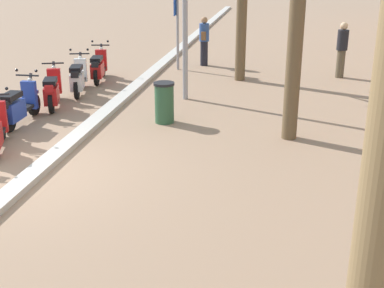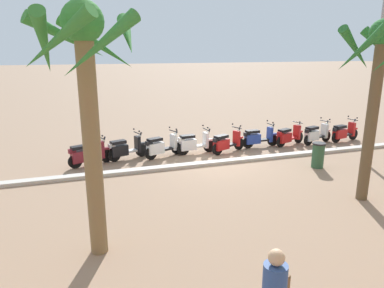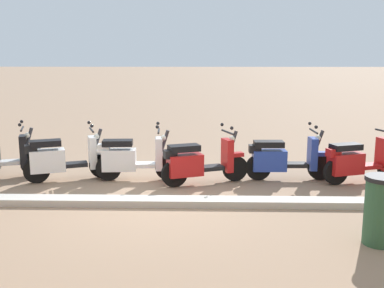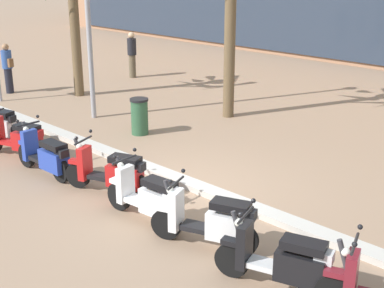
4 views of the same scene
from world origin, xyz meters
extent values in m
plane|color=#93755B|center=(0.00, 0.00, 0.00)|extent=(200.00, 200.00, 0.00)
cube|color=#BCB7AD|center=(0.00, 0.25, 0.06)|extent=(60.00, 0.36, 0.12)
cylinder|color=black|center=(-3.52, -1.09, 0.26)|extent=(0.52, 0.26, 0.52)
cube|color=red|center=(-4.18, -1.31, 0.32)|extent=(0.66, 0.46, 0.08)
cube|color=red|center=(-3.73, -1.16, 0.41)|extent=(0.75, 0.52, 0.42)
cube|color=black|center=(-3.71, -1.16, 0.75)|extent=(0.66, 0.48, 0.12)
cube|color=red|center=(-4.56, -1.45, 0.55)|extent=(0.24, 0.37, 0.66)
cube|color=red|center=(-3.45, -1.07, 0.65)|extent=(0.29, 0.27, 0.16)
cylinder|color=black|center=(-3.31, -1.44, 0.26)|extent=(0.52, 0.12, 0.52)
cylinder|color=black|center=(-2.03, -1.40, 0.26)|extent=(0.52, 0.12, 0.52)
cube|color=black|center=(-2.72, -1.42, 0.32)|extent=(0.61, 0.30, 0.08)
cube|color=#233D9E|center=(-2.25, -1.41, 0.42)|extent=(0.69, 0.34, 0.42)
cube|color=black|center=(-2.23, -1.41, 0.76)|extent=(0.61, 0.32, 0.12)
cube|color=#233D9E|center=(-3.13, -1.43, 0.55)|extent=(0.15, 0.34, 0.66)
cube|color=#233D9E|center=(-3.31, -1.44, 0.55)|extent=(0.32, 0.17, 0.08)
cylinder|color=#333338|center=(-3.21, -1.44, 0.70)|extent=(0.28, 0.08, 0.69)
cylinder|color=black|center=(-3.13, -1.43, 1.02)|extent=(0.06, 0.56, 0.04)
sphere|color=white|center=(-3.23, -1.44, 0.88)|extent=(0.12, 0.12, 0.12)
cube|color=black|center=(-1.95, -1.40, 0.66)|extent=(0.25, 0.21, 0.16)
sphere|color=black|center=(-3.10, -1.67, 1.14)|extent=(0.07, 0.07, 0.07)
sphere|color=black|center=(-3.12, -1.19, 1.14)|extent=(0.07, 0.07, 0.07)
cylinder|color=black|center=(-1.55, -1.31, 0.26)|extent=(0.52, 0.28, 0.52)
cylinder|color=black|center=(-0.34, -0.85, 0.26)|extent=(0.52, 0.28, 0.52)
cube|color=black|center=(-0.99, -1.10, 0.32)|extent=(0.66, 0.47, 0.08)
cube|color=red|center=(-0.54, -0.93, 0.42)|extent=(0.75, 0.54, 0.43)
cube|color=black|center=(-0.52, -0.92, 0.76)|extent=(0.67, 0.49, 0.12)
cube|color=red|center=(-1.38, -1.25, 0.55)|extent=(0.25, 0.37, 0.66)
cube|color=red|center=(-1.55, -1.31, 0.55)|extent=(0.36, 0.26, 0.08)
cylinder|color=#333338|center=(-1.46, -1.28, 0.70)|extent=(0.29, 0.17, 0.69)
cylinder|color=black|center=(-1.38, -1.25, 1.02)|extent=(0.24, 0.54, 0.04)
sphere|color=white|center=(-1.47, -1.28, 0.88)|extent=(0.12, 0.12, 0.12)
cube|color=black|center=(-0.26, -0.82, 0.66)|extent=(0.30, 0.27, 0.16)
sphere|color=black|center=(-1.28, -1.47, 1.14)|extent=(0.07, 0.07, 0.07)
sphere|color=black|center=(-1.45, -1.02, 1.14)|extent=(0.07, 0.07, 0.07)
cylinder|color=black|center=(-0.17, -1.37, 0.26)|extent=(0.53, 0.14, 0.52)
cylinder|color=black|center=(1.04, -1.28, 0.26)|extent=(0.53, 0.14, 0.52)
cube|color=white|center=(0.39, -1.33, 0.32)|extent=(0.62, 0.32, 0.08)
cube|color=white|center=(0.82, -1.30, 0.43)|extent=(0.70, 0.37, 0.44)
cube|color=black|center=(0.84, -1.30, 0.78)|extent=(0.62, 0.34, 0.12)
cube|color=white|center=(0.01, -1.36, 0.55)|extent=(0.17, 0.35, 0.66)
cube|color=white|center=(-0.17, -1.37, 0.55)|extent=(0.33, 0.18, 0.08)
cylinder|color=#333338|center=(-0.07, -1.37, 0.70)|extent=(0.29, 0.09, 0.69)
cylinder|color=black|center=(0.01, -1.36, 1.02)|extent=(0.08, 0.56, 0.04)
sphere|color=white|center=(-0.09, -1.37, 0.88)|extent=(0.12, 0.12, 0.12)
cube|color=white|center=(1.12, -1.28, 0.68)|extent=(0.25, 0.22, 0.16)
sphere|color=black|center=(0.05, -1.60, 1.14)|extent=(0.07, 0.07, 0.07)
sphere|color=black|center=(0.01, -1.12, 1.14)|extent=(0.07, 0.07, 0.07)
cylinder|color=black|center=(1.23, -1.52, 0.26)|extent=(0.52, 0.28, 0.52)
cylinder|color=black|center=(2.45, -1.06, 0.26)|extent=(0.52, 0.28, 0.52)
cube|color=black|center=(1.79, -1.31, 0.32)|extent=(0.66, 0.47, 0.08)
cube|color=white|center=(2.24, -1.14, 0.44)|extent=(0.75, 0.54, 0.45)
cube|color=black|center=(2.26, -1.13, 0.80)|extent=(0.67, 0.49, 0.12)
cube|color=white|center=(1.40, -1.46, 0.55)|extent=(0.25, 0.37, 0.66)
cube|color=white|center=(1.23, -1.52, 0.55)|extent=(0.36, 0.26, 0.08)
cylinder|color=#333338|center=(1.33, -1.49, 0.70)|extent=(0.29, 0.17, 0.69)
cylinder|color=black|center=(1.40, -1.46, 1.02)|extent=(0.24, 0.54, 0.04)
sphere|color=white|center=(1.31, -1.49, 0.88)|extent=(0.12, 0.12, 0.12)
cube|color=black|center=(2.52, -1.03, 0.70)|extent=(0.30, 0.27, 0.16)
sphere|color=black|center=(1.51, -1.67, 1.14)|extent=(0.07, 0.07, 0.07)
sphere|color=black|center=(1.34, -1.23, 1.14)|extent=(0.07, 0.07, 0.07)
cylinder|color=black|center=(2.72, -1.62, 0.26)|extent=(0.53, 0.25, 0.52)
cube|color=silver|center=(3.25, -1.46, 0.32)|extent=(0.66, 0.45, 0.08)
cube|color=black|center=(2.89, -1.57, 0.55)|extent=(0.23, 0.37, 0.66)
cube|color=black|center=(2.72, -1.62, 0.55)|extent=(0.35, 0.25, 0.08)
cylinder|color=#333338|center=(2.81, -1.59, 0.70)|extent=(0.29, 0.15, 0.69)
cylinder|color=black|center=(2.89, -1.57, 1.02)|extent=(0.20, 0.55, 0.04)
sphere|color=white|center=(2.79, -1.60, 0.88)|extent=(0.12, 0.12, 0.12)
sphere|color=black|center=(2.98, -1.79, 1.14)|extent=(0.07, 0.07, 0.07)
sphere|color=black|center=(2.84, -1.33, 1.14)|extent=(0.07, 0.07, 0.07)
cylinder|color=#2D5638|center=(-3.29, 1.81, 0.45)|extent=(0.44, 0.44, 0.90)
cylinder|color=black|center=(-3.29, 1.81, 0.92)|extent=(0.48, 0.48, 0.06)
camera|label=1|loc=(7.97, 4.50, 3.73)|focal=48.66mm
camera|label=2|loc=(5.10, 12.40, 4.29)|focal=33.22mm
camera|label=3|loc=(-0.90, 7.70, 2.52)|focal=42.53mm
camera|label=4|loc=(7.01, -6.90, 4.38)|focal=50.52mm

